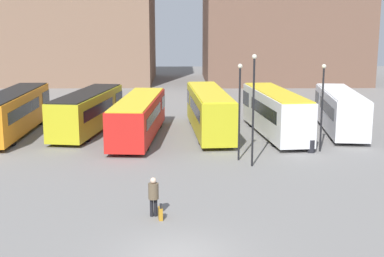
# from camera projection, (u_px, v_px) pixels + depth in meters

# --- Properties ---
(ground_plane) EXTENTS (160.00, 160.00, 0.00)m
(ground_plane) POSITION_uv_depth(u_px,v_px,m) (177.00, 256.00, 19.78)
(ground_plane) COLOR slate
(building_block_left) EXTENTS (19.15, 16.12, 20.09)m
(building_block_left) POSITION_uv_depth(u_px,v_px,m) (82.00, 8.00, 73.17)
(building_block_left) COLOR #7F604C
(building_block_left) RESTS_ON ground_plane
(bus_0) EXTENTS (2.56, 12.41, 3.21)m
(bus_0) POSITION_uv_depth(u_px,v_px,m) (13.00, 111.00, 40.32)
(bus_0) COLOR orange
(bus_0) RESTS_ON ground_plane
(bus_1) EXTENTS (4.21, 11.54, 3.06)m
(bus_1) POSITION_uv_depth(u_px,v_px,m) (88.00, 110.00, 41.37)
(bus_1) COLOR gold
(bus_1) RESTS_ON ground_plane
(bus_2) EXTENTS (3.51, 12.31, 2.95)m
(bus_2) POSITION_uv_depth(u_px,v_px,m) (139.00, 116.00, 39.18)
(bus_2) COLOR red
(bus_2) RESTS_ON ground_plane
(bus_3) EXTENTS (3.21, 12.22, 3.28)m
(bus_3) POSITION_uv_depth(u_px,v_px,m) (209.00, 110.00, 40.78)
(bus_3) COLOR gold
(bus_3) RESTS_ON ground_plane
(bus_4) EXTENTS (3.54, 11.52, 3.32)m
(bus_4) POSITION_uv_depth(u_px,v_px,m) (275.00, 111.00, 39.99)
(bus_4) COLOR silver
(bus_4) RESTS_ON ground_plane
(bus_5) EXTENTS (3.58, 10.57, 3.16)m
(bus_5) POSITION_uv_depth(u_px,v_px,m) (340.00, 110.00, 41.23)
(bus_5) COLOR silver
(bus_5) RESTS_ON ground_plane
(traveler) EXTENTS (0.52, 0.52, 1.79)m
(traveler) POSITION_uv_depth(u_px,v_px,m) (153.00, 193.00, 23.52)
(traveler) COLOR black
(traveler) RESTS_ON ground_plane
(suitcase) EXTENTS (0.23, 0.45, 0.79)m
(suitcase) POSITION_uv_depth(u_px,v_px,m) (160.00, 213.00, 23.28)
(suitcase) COLOR #B27A1E
(suitcase) RESTS_ON ground_plane
(lamp_post_0) EXTENTS (0.28, 0.28, 5.76)m
(lamp_post_0) POSITION_uv_depth(u_px,v_px,m) (322.00, 101.00, 34.63)
(lamp_post_0) COLOR black
(lamp_post_0) RESTS_ON ground_plane
(lamp_post_1) EXTENTS (0.28, 0.28, 5.96)m
(lamp_post_1) POSITION_uv_depth(u_px,v_px,m) (239.00, 105.00, 32.44)
(lamp_post_1) COLOR black
(lamp_post_1) RESTS_ON ground_plane
(lamp_post_2) EXTENTS (0.28, 0.28, 6.62)m
(lamp_post_2) POSITION_uv_depth(u_px,v_px,m) (253.00, 102.00, 31.03)
(lamp_post_2) COLOR black
(lamp_post_2) RESTS_ON ground_plane
(trash_bin) EXTENTS (0.52, 0.52, 0.85)m
(trash_bin) POSITION_uv_depth(u_px,v_px,m) (311.00, 146.00, 34.99)
(trash_bin) COLOR black
(trash_bin) RESTS_ON ground_plane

